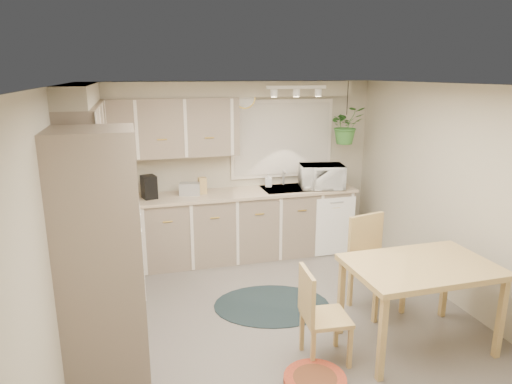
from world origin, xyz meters
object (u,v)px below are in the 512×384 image
dining_table (417,305)px  chair_left (326,315)px  chair_back (378,266)px  braided_rug (272,305)px  microwave (322,174)px  pet_bed (315,384)px

dining_table → chair_left: bearing=178.9°
dining_table → chair_left: (-0.92, 0.02, 0.02)m
chair_back → braided_rug: (-1.07, 0.37, -0.51)m
braided_rug → microwave: microwave is taller
braided_rug → pet_bed: 1.43m
pet_bed → microwave: size_ratio=0.86×
braided_rug → dining_table: bearing=-44.6°
dining_table → pet_bed: bearing=-163.1°
chair_back → microwave: microwave is taller
chair_left → pet_bed: chair_left is taller
chair_back → microwave: size_ratio=1.71×
dining_table → chair_back: 0.70m
dining_table → pet_bed: size_ratio=2.55×
braided_rug → pet_bed: pet_bed is taller
dining_table → braided_rug: size_ratio=1.02×
chair_left → microwave: microwave is taller
pet_bed → microwave: bearing=66.2°
dining_table → braided_rug: dining_table is taller
chair_left → chair_back: chair_back is taller
dining_table → microwave: 2.54m
dining_table → braided_rug: bearing=135.4°
pet_bed → dining_table: bearing=16.9°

